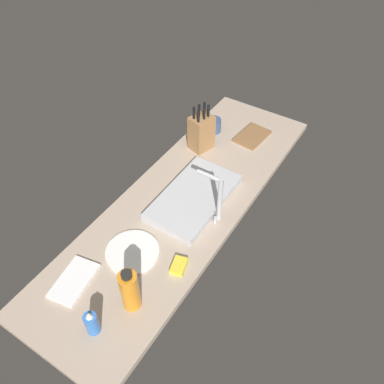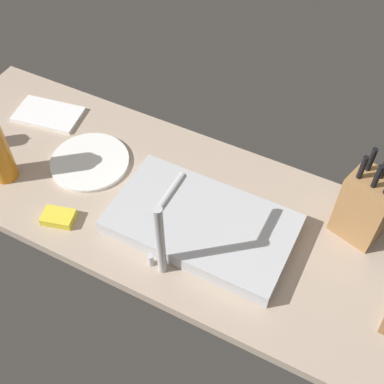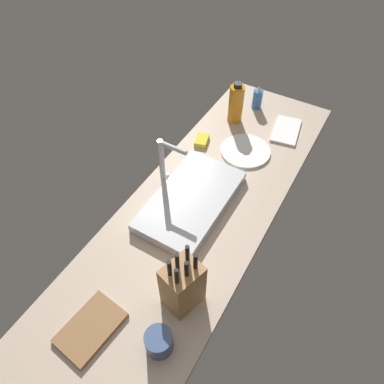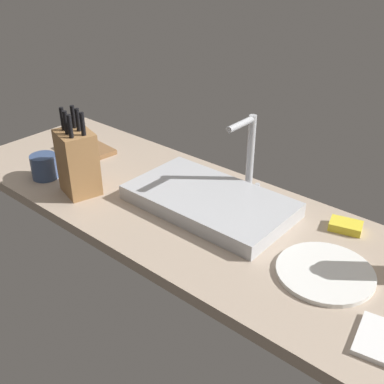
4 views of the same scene
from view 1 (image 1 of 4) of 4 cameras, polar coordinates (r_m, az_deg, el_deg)
The scene contains 11 objects.
countertop_slab at distance 203.28cm, azimuth -1.02°, elevation -1.44°, with size 190.69×59.13×3.50cm, color tan.
sink_basin at distance 199.76cm, azimuth 0.28°, elevation -0.80°, with size 50.73×28.72×4.70cm, color #B7BABF.
faucet at distance 182.99cm, azimuth 3.68°, elevation -0.48°, with size 5.50×13.56×26.45cm.
knife_block at distance 226.14cm, azimuth 1.36°, elevation 8.67°, with size 14.75×13.28×28.23cm.
cutting_board at distance 242.33cm, azimuth 8.71°, elevation 8.02°, with size 21.61×14.41×1.80cm, color brown.
soap_bottle at distance 162.03cm, azimuth -14.34°, elevation -17.90°, with size 5.30×5.30×13.48cm.
water_bottle at distance 160.36cm, azimuth -9.02°, elevation -13.89°, with size 7.64×7.64×22.63cm.
dinner_plate at distance 182.63cm, azimuth -8.64°, elevation -8.56°, with size 24.62×24.62×1.20cm, color white.
dish_towel at distance 179.64cm, azimuth -16.74°, elevation -12.19°, with size 22.20×12.93×1.20cm, color white.
coffee_mug at distance 243.05cm, azimuth 3.16°, elevation 9.64°, with size 9.00×9.00×8.42cm, color #384C75.
dish_sponge at distance 175.70cm, azimuth -1.92°, elevation -10.66°, with size 9.00×6.00×2.40cm, color yellow.
Camera 1 is at (114.20, 76.91, 151.31)cm, focal length 36.79 mm.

